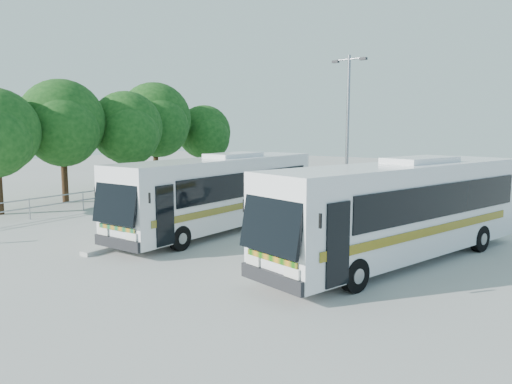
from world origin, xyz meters
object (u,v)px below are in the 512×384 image
Objects in this scene: tree_far_b at (63,122)px; tree_far_e at (205,132)px; coach_adjacent at (402,208)px; tree_far_c at (127,128)px; coach_main at (220,191)px; tree_far_d at (156,119)px; lamppost at (348,129)px.

tree_far_b is 1.17× the size of tree_far_e.
tree_far_c is at bearing -179.83° from coach_adjacent.
tree_far_b reaches higher than coach_adjacent.
coach_main is 7.77m from coach_adjacent.
lamppost reaches higher than tree_far_d.
coach_adjacent is at bearing -25.34° from tree_far_d.
tree_far_b is 4.01m from tree_far_c.
tree_far_d is at bearing 107.83° from tree_far_c.
tree_far_e is (0.68, 4.50, -0.93)m from tree_far_d.
tree_far_e is 17.88m from coach_main.
tree_far_c is 1.10× the size of tree_far_e.
tree_far_b is at bearing -87.77° from tree_far_d.
tree_far_d is 4.65m from tree_far_e.
tree_far_c is 0.56× the size of coach_adjacent.
tree_far_b is at bearing -151.81° from lamppost.
coach_main is (12.31, -8.91, -3.15)m from tree_far_d.
tree_far_c is at bearing -165.88° from lamppost.
coach_main is at bearing -6.20° from tree_far_b.
tree_far_e is 24.00m from coach_adjacent.
tree_far_d is (-0.30, 7.60, 0.25)m from tree_far_b.
tree_far_e reaches higher than coach_adjacent.
lamppost is (-4.75, 6.71, 2.50)m from coach_adjacent.
tree_far_b is 15.77m from lamppost.
lamppost reaches higher than coach_adjacent.
lamppost is at bearing 3.69° from tree_far_c.
tree_far_b is 20.06m from coach_adjacent.
tree_far_b is 12.13m from tree_far_e.
coach_adjacent is (20.06, -9.50, -3.09)m from tree_far_d.
tree_far_b reaches higher than coach_main.
coach_main is (11.63, -13.41, -2.23)m from tree_far_e.
lamppost reaches higher than coach_main.
tree_far_c is 0.59× the size of coach_main.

